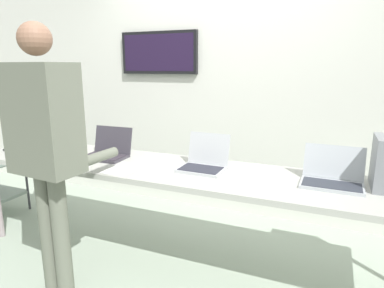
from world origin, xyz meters
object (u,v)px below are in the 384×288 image
(laptop_station_0, at_px, (33,141))
(laptop_station_1, at_px, (108,150))
(laptop_station_2, at_px, (204,161))
(coffee_mug, at_px, (58,158))
(workbench, at_px, (176,174))
(laptop_station_3, at_px, (332,176))
(person, at_px, (46,138))

(laptop_station_0, xyz_separation_m, laptop_station_1, (0.84, -0.00, -0.00))
(laptop_station_1, xyz_separation_m, laptop_station_2, (0.86, 0.00, 0.00))
(laptop_station_0, bearing_deg, laptop_station_2, 0.00)
(laptop_station_2, bearing_deg, laptop_station_1, -179.97)
(laptop_station_2, height_order, coffee_mug, laptop_station_2)
(laptop_station_2, distance_m, coffee_mug, 1.14)
(workbench, relative_size, laptop_station_2, 10.80)
(laptop_station_3, bearing_deg, workbench, -176.38)
(laptop_station_3, xyz_separation_m, coffee_mug, (-1.96, -0.32, -0.01))
(laptop_station_1, height_order, person, person)
(laptop_station_0, bearing_deg, coffee_mug, -27.09)
(workbench, distance_m, laptop_station_3, 1.08)
(laptop_station_0, relative_size, person, 0.20)
(workbench, height_order, laptop_station_3, laptop_station_3)
(laptop_station_0, relative_size, laptop_station_2, 1.11)
(laptop_station_1, bearing_deg, person, -85.29)
(laptop_station_2, bearing_deg, person, -139.67)
(laptop_station_1, xyz_separation_m, person, (0.06, -0.68, 0.24))
(workbench, height_order, laptop_station_1, laptop_station_1)
(workbench, relative_size, person, 1.98)
(laptop_station_0, height_order, person, person)
(laptop_station_0, relative_size, coffee_mug, 3.76)
(laptop_station_3, bearing_deg, person, -157.63)
(person, bearing_deg, workbench, 45.86)
(laptop_station_3, xyz_separation_m, person, (-1.68, -0.69, 0.25))
(laptop_station_1, relative_size, person, 0.20)
(laptop_station_2, bearing_deg, laptop_station_0, -180.00)
(laptop_station_1, relative_size, laptop_station_2, 1.11)
(laptop_station_2, distance_m, person, 1.08)
(person, distance_m, coffee_mug, 0.53)
(person, bearing_deg, laptop_station_0, 142.70)
(laptop_station_0, xyz_separation_m, coffee_mug, (0.61, -0.31, -0.01))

